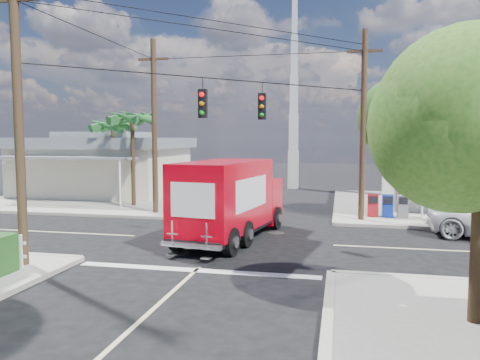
% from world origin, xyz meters
% --- Properties ---
extents(ground, '(120.00, 120.00, 0.00)m').
position_xyz_m(ground, '(0.00, 0.00, 0.00)').
color(ground, black).
rests_on(ground, ground).
extents(sidewalk_ne, '(14.12, 14.12, 0.14)m').
position_xyz_m(sidewalk_ne, '(10.88, 10.88, 0.07)').
color(sidewalk_ne, gray).
rests_on(sidewalk_ne, ground).
extents(sidewalk_nw, '(14.12, 14.12, 0.14)m').
position_xyz_m(sidewalk_nw, '(-10.88, 10.88, 0.07)').
color(sidewalk_nw, gray).
rests_on(sidewalk_nw, ground).
extents(road_markings, '(32.00, 32.00, 0.01)m').
position_xyz_m(road_markings, '(0.00, -1.47, 0.01)').
color(road_markings, beige).
rests_on(road_markings, ground).
extents(building_nw, '(10.80, 10.20, 4.30)m').
position_xyz_m(building_nw, '(-12.00, 12.46, 2.22)').
color(building_nw, beige).
rests_on(building_nw, sidewalk_nw).
extents(radio_tower, '(0.80, 0.80, 17.00)m').
position_xyz_m(radio_tower, '(0.50, 20.00, 5.64)').
color(radio_tower, silver).
rests_on(radio_tower, ground).
extents(tree_ne_front, '(4.21, 4.14, 6.66)m').
position_xyz_m(tree_ne_front, '(7.21, 6.76, 4.77)').
color(tree_ne_front, '#422D1C').
rests_on(tree_ne_front, sidewalk_ne).
extents(tree_ne_back, '(3.77, 3.66, 5.82)m').
position_xyz_m(tree_ne_back, '(9.81, 8.96, 4.19)').
color(tree_ne_back, '#422D1C').
rests_on(tree_ne_back, sidewalk_ne).
extents(palm_nw_front, '(3.01, 3.08, 5.59)m').
position_xyz_m(palm_nw_front, '(-7.50, 7.50, 5.04)').
color(palm_nw_front, '#422D1C').
rests_on(palm_nw_front, sidewalk_nw).
extents(palm_nw_back, '(3.01, 3.08, 5.19)m').
position_xyz_m(palm_nw_back, '(-9.50, 9.00, 4.67)').
color(palm_nw_back, '#422D1C').
rests_on(palm_nw_back, sidewalk_nw).
extents(utility_poles, '(12.00, 10.68, 9.00)m').
position_xyz_m(utility_poles, '(-1.58, 1.60, 4.67)').
color(utility_poles, '#473321').
rests_on(utility_poles, ground).
extents(vending_boxes, '(1.90, 0.50, 1.10)m').
position_xyz_m(vending_boxes, '(6.50, 6.20, 0.69)').
color(vending_boxes, '#A3131A').
rests_on(vending_boxes, sidewalk_ne).
extents(delivery_truck, '(3.28, 7.44, 3.12)m').
position_xyz_m(delivery_truck, '(0.01, 0.17, 1.58)').
color(delivery_truck, black).
rests_on(delivery_truck, ground).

